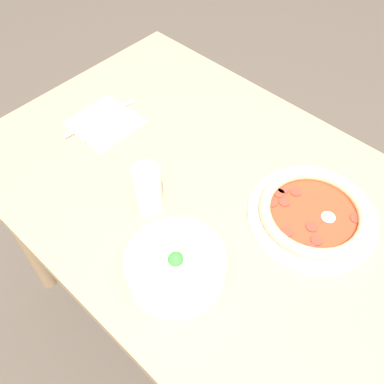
{
  "coord_description": "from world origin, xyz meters",
  "views": [
    {
      "loc": [
        -0.37,
        0.5,
        1.52
      ],
      "look_at": [
        0.05,
        0.05,
        0.75
      ],
      "focal_mm": 40.0,
      "sensor_mm": 36.0,
      "label": 1
    }
  ],
  "objects_px": {
    "bowl": "(176,265)",
    "glass": "(148,189)",
    "pizza": "(313,213)",
    "fork": "(111,125)",
    "knife": "(103,116)"
  },
  "relations": [
    {
      "from": "pizza",
      "to": "bowl",
      "type": "bearing_deg",
      "value": 67.7
    },
    {
      "from": "pizza",
      "to": "bowl",
      "type": "height_order",
      "value": "bowl"
    },
    {
      "from": "bowl",
      "to": "glass",
      "type": "height_order",
      "value": "glass"
    },
    {
      "from": "bowl",
      "to": "knife",
      "type": "distance_m",
      "value": 0.52
    },
    {
      "from": "fork",
      "to": "knife",
      "type": "height_order",
      "value": "same"
    },
    {
      "from": "fork",
      "to": "bowl",
      "type": "bearing_deg",
      "value": 72.02
    },
    {
      "from": "fork",
      "to": "glass",
      "type": "bearing_deg",
      "value": 73.61
    },
    {
      "from": "pizza",
      "to": "glass",
      "type": "xyz_separation_m",
      "value": [
        0.29,
        0.23,
        0.05
      ]
    },
    {
      "from": "pizza",
      "to": "fork",
      "type": "xyz_separation_m",
      "value": [
        0.56,
        0.12,
        -0.01
      ]
    },
    {
      "from": "bowl",
      "to": "fork",
      "type": "relative_size",
      "value": 1.14
    },
    {
      "from": "fork",
      "to": "knife",
      "type": "relative_size",
      "value": 0.81
    },
    {
      "from": "bowl",
      "to": "knife",
      "type": "bearing_deg",
      "value": -22.65
    },
    {
      "from": "fork",
      "to": "knife",
      "type": "distance_m",
      "value": 0.04
    },
    {
      "from": "bowl",
      "to": "glass",
      "type": "bearing_deg",
      "value": -26.39
    },
    {
      "from": "bowl",
      "to": "glass",
      "type": "xyz_separation_m",
      "value": [
        0.16,
        -0.08,
        0.03
      ]
    }
  ]
}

